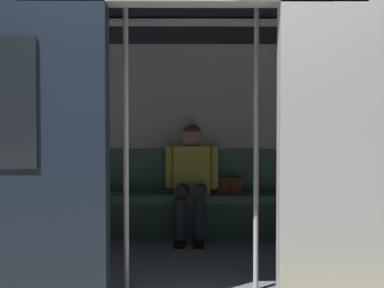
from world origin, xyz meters
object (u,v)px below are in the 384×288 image
Objects in this scene: train_car at (183,91)px; person_seated at (192,173)px; handbag at (229,185)px; grab_pole_door at (126,145)px; grab_pole_far at (256,145)px; book at (161,192)px; bench_seat at (191,204)px.

person_seated is at bearing -94.67° from train_car.
handbag is (-0.48, -1.05, -0.91)m from train_car.
train_car is 1.47m from handbag.
grab_pole_door is at bearing 64.73° from train_car.
train_car is at bearing -53.74° from grab_pole_far.
person_seated is at bearing -104.55° from grab_pole_door.
grab_pole_door is at bearing 75.45° from person_seated.
grab_pole_door is (0.14, 1.85, 0.55)m from book.
handbag reaches higher than bench_seat.
person_seated is (-0.08, -0.96, -0.78)m from train_car.
grab_pole_far is (-0.45, 1.72, 0.67)m from bench_seat.
grab_pole_far is (-0.52, 0.70, -0.43)m from train_car.
handbag is 1.82m from grab_pole_far.
book is (0.24, -1.05, -0.98)m from train_car.
book is at bearing -6.31° from bench_seat.
grab_pole_door reaches higher than bench_seat.
person_seated is at bearing 100.35° from bench_seat.
grab_pole_door is (0.38, 0.80, -0.43)m from train_car.
train_car is at bearing 65.65° from handbag.
grab_pole_door reaches higher than book.
train_car is at bearing 86.10° from bench_seat.
grab_pole_door is 1.00× the size of grab_pole_far.
book is 0.11× the size of grab_pole_far.
train_car is 0.99m from grab_pole_door.
book is at bearing -94.23° from grab_pole_door.
train_car is 29.09× the size of book.
grab_pole_far is at bearing 126.26° from train_car.
train_car reaches higher than grab_pole_far.
handbag is 0.13× the size of grab_pole_door.
person_seated is 0.58× the size of grab_pole_far.
train_car is 3.12× the size of grab_pole_door.
book reaches higher than bench_seat.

